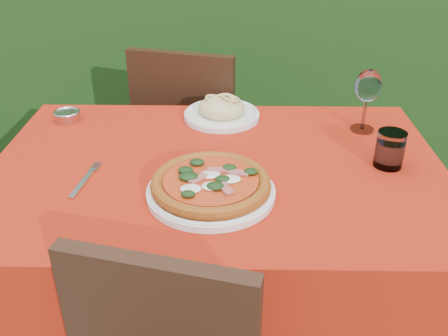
{
  "coord_description": "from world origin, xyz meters",
  "views": [
    {
      "loc": [
        0.04,
        -1.21,
        1.42
      ],
      "look_at": [
        0.02,
        -0.05,
        0.77
      ],
      "focal_mm": 40.0,
      "sensor_mm": 36.0,
      "label": 1
    }
  ],
  "objects_px": {
    "fork": "(83,183)",
    "water_glass": "(390,151)",
    "pasta_plate": "(222,111)",
    "steel_ramekin": "(68,116)",
    "wine_glass": "(368,88)",
    "chair_far": "(192,137)",
    "pizza_plate": "(211,186)"
  },
  "relations": [
    {
      "from": "fork",
      "to": "water_glass",
      "type": "bearing_deg",
      "value": 15.61
    },
    {
      "from": "pasta_plate",
      "to": "water_glass",
      "type": "bearing_deg",
      "value": -34.33
    },
    {
      "from": "water_glass",
      "to": "steel_ramekin",
      "type": "distance_m",
      "value": 1.02
    },
    {
      "from": "fork",
      "to": "pasta_plate",
      "type": "bearing_deg",
      "value": 58.45
    },
    {
      "from": "water_glass",
      "to": "wine_glass",
      "type": "relative_size",
      "value": 0.51
    },
    {
      "from": "chair_far",
      "to": "water_glass",
      "type": "xyz_separation_m",
      "value": [
        0.6,
        -0.64,
        0.28
      ]
    },
    {
      "from": "steel_ramekin",
      "to": "water_glass",
      "type": "bearing_deg",
      "value": -16.64
    },
    {
      "from": "chair_far",
      "to": "water_glass",
      "type": "distance_m",
      "value": 0.92
    },
    {
      "from": "chair_far",
      "to": "pizza_plate",
      "type": "height_order",
      "value": "chair_far"
    },
    {
      "from": "fork",
      "to": "steel_ramekin",
      "type": "bearing_deg",
      "value": 118.97
    },
    {
      "from": "pizza_plate",
      "to": "wine_glass",
      "type": "xyz_separation_m",
      "value": [
        0.46,
        0.39,
        0.11
      ]
    },
    {
      "from": "chair_far",
      "to": "steel_ramekin",
      "type": "xyz_separation_m",
      "value": [
        -0.38,
        -0.35,
        0.25
      ]
    },
    {
      "from": "pasta_plate",
      "to": "steel_ramekin",
      "type": "xyz_separation_m",
      "value": [
        -0.51,
        -0.03,
        -0.01
      ]
    },
    {
      "from": "chair_far",
      "to": "wine_glass",
      "type": "height_order",
      "value": "wine_glass"
    },
    {
      "from": "pizza_plate",
      "to": "pasta_plate",
      "type": "bearing_deg",
      "value": 88.01
    },
    {
      "from": "wine_glass",
      "to": "fork",
      "type": "height_order",
      "value": "wine_glass"
    },
    {
      "from": "pizza_plate",
      "to": "water_glass",
      "type": "bearing_deg",
      "value": 18.39
    },
    {
      "from": "fork",
      "to": "pizza_plate",
      "type": "bearing_deg",
      "value": -0.42
    },
    {
      "from": "water_glass",
      "to": "steel_ramekin",
      "type": "bearing_deg",
      "value": 163.36
    },
    {
      "from": "steel_ramekin",
      "to": "wine_glass",
      "type": "bearing_deg",
      "value": -3.61
    },
    {
      "from": "pasta_plate",
      "to": "water_glass",
      "type": "height_order",
      "value": "water_glass"
    },
    {
      "from": "pizza_plate",
      "to": "steel_ramekin",
      "type": "distance_m",
      "value": 0.67
    },
    {
      "from": "pasta_plate",
      "to": "steel_ramekin",
      "type": "distance_m",
      "value": 0.51
    },
    {
      "from": "pasta_plate",
      "to": "fork",
      "type": "bearing_deg",
      "value": -129.41
    },
    {
      "from": "chair_far",
      "to": "water_glass",
      "type": "relative_size",
      "value": 8.8
    },
    {
      "from": "pizza_plate",
      "to": "wine_glass",
      "type": "bearing_deg",
      "value": 40.14
    },
    {
      "from": "chair_far",
      "to": "steel_ramekin",
      "type": "bearing_deg",
      "value": 57.53
    },
    {
      "from": "wine_glass",
      "to": "steel_ramekin",
      "type": "height_order",
      "value": "wine_glass"
    },
    {
      "from": "wine_glass",
      "to": "fork",
      "type": "relative_size",
      "value": 1.0
    },
    {
      "from": "pizza_plate",
      "to": "fork",
      "type": "xyz_separation_m",
      "value": [
        -0.34,
        0.05,
        -0.02
      ]
    },
    {
      "from": "wine_glass",
      "to": "fork",
      "type": "bearing_deg",
      "value": -156.84
    },
    {
      "from": "wine_glass",
      "to": "fork",
      "type": "distance_m",
      "value": 0.88
    }
  ]
}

